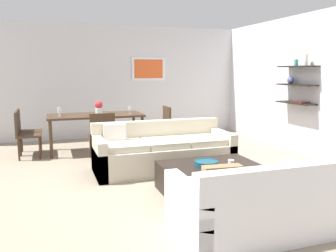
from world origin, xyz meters
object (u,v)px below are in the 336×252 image
(loveseat_white, at_px, (253,205))
(wine_glass_foot, at_px, (98,111))
(dining_chair_foot, at_px, (102,133))
(dining_table, at_px, (96,118))
(dining_chair_right_near, at_px, (162,124))
(coffee_table, at_px, (211,178))
(wine_glass_left_far, at_px, (59,110))
(dining_chair_left_near, at_px, (24,132))
(wine_glass_left_near, at_px, (60,111))
(decorative_bowl, at_px, (206,163))
(wine_glass_right_near, at_px, (130,109))
(candle_jar, at_px, (231,162))
(centerpiece_vase, at_px, (99,107))
(dining_chair_left_far, at_px, (25,128))
(sofa_beige, at_px, (162,152))

(loveseat_white, bearing_deg, wine_glass_foot, 104.72)
(dining_chair_foot, bearing_deg, dining_table, 90.00)
(dining_chair_right_near, bearing_deg, loveseat_white, -94.69)
(coffee_table, bearing_deg, wine_glass_left_far, 120.44)
(dining_chair_left_near, bearing_deg, loveseat_white, -59.71)
(wine_glass_foot, height_order, wine_glass_left_near, wine_glass_foot)
(dining_table, relative_size, dining_chair_left_near, 2.13)
(coffee_table, height_order, wine_glass_foot, wine_glass_foot)
(dining_chair_right_near, height_order, wine_glass_left_near, wine_glass_left_near)
(decorative_bowl, bearing_deg, dining_chair_foot, 115.74)
(dining_table, bearing_deg, coffee_table, -69.27)
(wine_glass_right_near, bearing_deg, candle_jar, -77.06)
(loveseat_white, bearing_deg, dining_chair_left_near, 120.29)
(wine_glass_left_far, bearing_deg, centerpiece_vase, -6.44)
(wine_glass_left_near, bearing_deg, wine_glass_right_near, 0.00)
(loveseat_white, xyz_separation_m, coffee_table, (0.12, 1.23, -0.10))
(dining_chair_left_far, xyz_separation_m, wine_glass_left_near, (0.65, -0.30, 0.35))
(wine_glass_left_far, distance_m, centerpiece_vase, 0.77)
(decorative_bowl, height_order, dining_chair_left_far, dining_chair_left_far)
(sofa_beige, height_order, dining_chair_left_near, dining_chair_left_near)
(sofa_beige, bearing_deg, dining_chair_foot, 132.94)
(wine_glass_left_far, bearing_deg, coffee_table, -59.56)
(candle_jar, xyz_separation_m, dining_chair_right_near, (-0.04, 2.90, 0.09))
(sofa_beige, distance_m, wine_glass_left_near, 2.33)
(decorative_bowl, bearing_deg, wine_glass_left_far, 119.07)
(candle_jar, height_order, dining_chair_right_near, dining_chair_right_near)
(coffee_table, height_order, centerpiece_vase, centerpiece_vase)
(candle_jar, distance_m, centerpiece_vase, 3.42)
(dining_table, relative_size, wine_glass_left_near, 13.22)
(loveseat_white, bearing_deg, sofa_beige, 93.68)
(dining_chair_left_near, distance_m, wine_glass_left_far, 0.80)
(dining_chair_left_near, bearing_deg, wine_glass_foot, -7.64)
(candle_jar, xyz_separation_m, wine_glass_foot, (-1.38, 2.72, 0.44))
(dining_chair_left_near, distance_m, dining_chair_right_near, 2.68)
(candle_jar, xyz_separation_m, dining_chair_left_near, (-2.72, 2.90, 0.09))
(dining_chair_foot, bearing_deg, loveseat_white, -73.35)
(loveseat_white, xyz_separation_m, wine_glass_right_near, (-0.32, 4.12, 0.56))
(dining_chair_left_far, xyz_separation_m, wine_glass_right_near, (2.03, -0.30, 0.35))
(dining_chair_foot, xyz_separation_m, dining_chair_right_near, (1.34, 0.65, 0.00))
(candle_jar, distance_m, wine_glass_left_near, 3.66)
(candle_jar, xyz_separation_m, wine_glass_right_near, (-0.69, 2.99, 0.43))
(dining_chair_right_near, distance_m, wine_glass_foot, 1.40)
(wine_glass_right_near, xyz_separation_m, centerpiece_vase, (-0.62, 0.13, 0.04))
(candle_jar, bearing_deg, wine_glass_left_near, 124.65)
(candle_jar, relative_size, dining_chair_foot, 0.09)
(sofa_beige, relative_size, loveseat_white, 1.43)
(decorative_bowl, bearing_deg, loveseat_white, -91.98)
(coffee_table, height_order, decorative_bowl, decorative_bowl)
(dining_table, bearing_deg, wine_glass_foot, -90.00)
(wine_glass_right_near, relative_size, wine_glass_left_far, 0.95)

